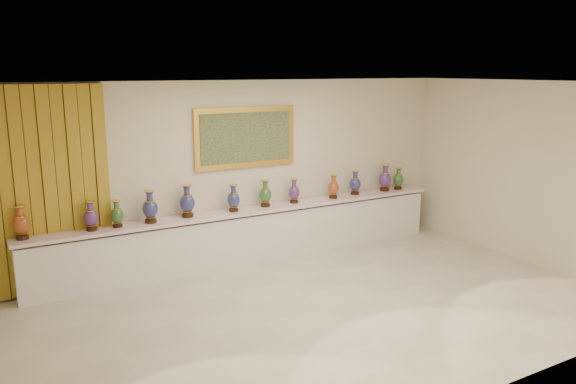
% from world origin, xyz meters
% --- Properties ---
extents(ground, '(8.00, 8.00, 0.00)m').
position_xyz_m(ground, '(0.00, 0.00, 0.00)').
color(ground, beige).
rests_on(ground, ground).
extents(room, '(8.00, 8.00, 8.00)m').
position_xyz_m(room, '(-2.54, 2.44, 1.59)').
color(room, beige).
rests_on(room, ground).
extents(counter, '(7.28, 0.48, 0.90)m').
position_xyz_m(counter, '(0.00, 2.27, 0.44)').
color(counter, white).
rests_on(counter, ground).
extents(vase_0, '(0.24, 0.24, 0.47)m').
position_xyz_m(vase_0, '(-3.45, 2.28, 1.11)').
color(vase_0, '#321B0E').
rests_on(vase_0, counter).
extents(vase_1, '(0.24, 0.24, 0.44)m').
position_xyz_m(vase_1, '(-2.54, 2.24, 1.10)').
color(vase_1, '#321B0E').
rests_on(vase_1, counter).
extents(vase_2, '(0.22, 0.22, 0.40)m').
position_xyz_m(vase_2, '(-2.18, 2.24, 1.08)').
color(vase_2, '#321B0E').
rests_on(vase_2, counter).
extents(vase_3, '(0.28, 0.28, 0.50)m').
position_xyz_m(vase_3, '(-1.68, 2.23, 1.12)').
color(vase_3, '#321B0E').
rests_on(vase_3, counter).
extents(vase_4, '(0.28, 0.28, 0.51)m').
position_xyz_m(vase_4, '(-1.08, 2.28, 1.13)').
color(vase_4, '#321B0E').
rests_on(vase_4, counter).
extents(vase_5, '(0.25, 0.25, 0.45)m').
position_xyz_m(vase_5, '(-0.31, 2.24, 1.10)').
color(vase_5, '#321B0E').
rests_on(vase_5, counter).
extents(vase_6, '(0.24, 0.24, 0.45)m').
position_xyz_m(vase_6, '(0.30, 2.28, 1.10)').
color(vase_6, '#321B0E').
rests_on(vase_6, counter).
extents(vase_7, '(0.21, 0.21, 0.42)m').
position_xyz_m(vase_7, '(0.85, 2.27, 1.09)').
color(vase_7, '#321B0E').
rests_on(vase_7, counter).
extents(vase_8, '(0.24, 0.24, 0.43)m').
position_xyz_m(vase_8, '(1.64, 2.23, 1.09)').
color(vase_8, '#321B0E').
rests_on(vase_8, counter).
extents(vase_9, '(0.27, 0.27, 0.44)m').
position_xyz_m(vase_9, '(2.17, 2.28, 1.10)').
color(vase_9, '#321B0E').
rests_on(vase_9, counter).
extents(vase_10, '(0.26, 0.26, 0.50)m').
position_xyz_m(vase_10, '(2.85, 2.27, 1.13)').
color(vase_10, '#321B0E').
rests_on(vase_10, counter).
extents(vase_11, '(0.22, 0.22, 0.43)m').
position_xyz_m(vase_11, '(3.16, 2.24, 1.09)').
color(vase_11, '#321B0E').
rests_on(vase_11, counter).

